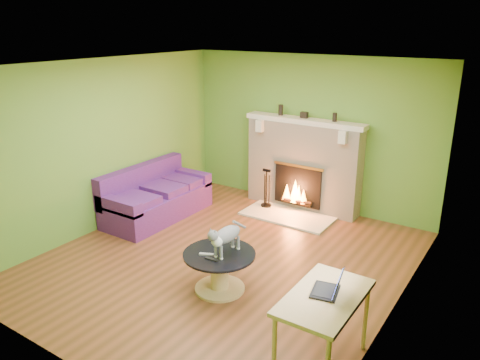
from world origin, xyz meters
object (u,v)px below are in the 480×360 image
(coffee_table, at_px, (220,269))
(cat, at_px, (227,238))
(sofa, at_px, (155,198))
(desk, at_px, (324,304))

(coffee_table, relative_size, cat, 1.35)
(coffee_table, height_order, cat, cat)
(cat, bearing_deg, sofa, 156.22)
(desk, bearing_deg, cat, 157.99)
(desk, xyz_separation_m, cat, (-1.49, 0.60, 0.02))
(sofa, bearing_deg, cat, -27.71)
(sofa, height_order, coffee_table, sofa)
(coffee_table, bearing_deg, desk, -19.39)
(sofa, xyz_separation_m, coffee_table, (2.23, -1.27, -0.04))
(sofa, distance_m, coffee_table, 2.57)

